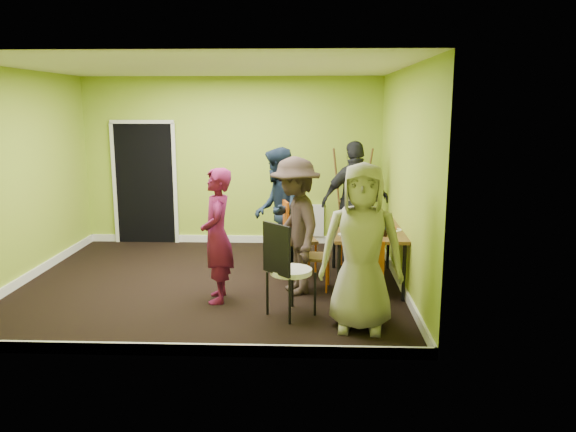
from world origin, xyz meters
The scene contains 28 objects.
ground centered at (0.00, 0.00, 0.00)m, with size 5.00×5.00×0.00m, color black.
room_walls centered at (-0.02, 0.04, 0.99)m, with size 5.04×4.54×2.82m.
dining_table centered at (2.05, 0.05, 0.70)m, with size 0.90×1.50×0.75m.
chair_left_far centered at (1.08, 0.40, 0.59)m, with size 0.53×0.53×1.06m.
chair_left_near centered at (1.30, -0.19, 0.51)m, with size 0.42×0.42×0.91m.
chair_back_end centered at (2.04, 1.14, 0.67)m, with size 0.52×0.56×0.95m.
chair_front_end centered at (1.90, -1.27, 0.51)m, with size 0.46×0.46×0.91m.
chair_bentwood centered at (1.04, -1.20, 0.60)m, with size 0.59×0.59×1.08m.
easel centered at (2.00, 2.02, 0.82)m, with size 0.66×0.62×1.66m.
plate_near_left centered at (1.75, 0.52, 0.76)m, with size 0.27×0.27×0.01m, color white.
plate_near_right centered at (1.76, -0.36, 0.76)m, with size 0.22×0.22×0.01m, color white.
plate_far_back centered at (2.09, 0.63, 0.76)m, with size 0.23×0.23×0.01m, color white.
plate_far_front centered at (1.98, -0.45, 0.76)m, with size 0.25×0.25×0.01m, color white.
plate_wall_back centered at (2.23, 0.12, 0.76)m, with size 0.22×0.22×0.01m, color white.
plate_wall_front centered at (2.35, -0.07, 0.76)m, with size 0.27×0.27×0.01m, color white.
thermos centered at (2.08, 0.14, 0.86)m, with size 0.07×0.07×0.22m, color white.
blue_bottle centered at (2.24, -0.30, 0.85)m, with size 0.07×0.07×0.20m, color #1748AC.
orange_bottle centered at (1.95, 0.29, 0.79)m, with size 0.03×0.03×0.09m, color #D35913.
glass_mid centered at (1.96, 0.30, 0.79)m, with size 0.06×0.06×0.09m, color black.
glass_back centered at (2.09, 0.41, 0.80)m, with size 0.07×0.07×0.10m, color black.
glass_front centered at (2.22, -0.41, 0.80)m, with size 0.07×0.07×0.09m, color black.
cup_a centered at (1.91, -0.05, 0.80)m, with size 0.12×0.12×0.09m, color white.
cup_b centered at (2.15, 0.08, 0.80)m, with size 0.11×0.11×0.10m, color white.
person_standing centered at (0.20, -0.69, 0.81)m, with size 0.59×0.39×1.61m, color #60103C.
person_left_far centered at (0.86, 0.55, 0.88)m, with size 0.86×0.67×1.76m, color black.
person_left_near centered at (1.13, -0.36, 0.86)m, with size 1.11×0.64×1.72m, color #2D211E.
person_back_end centered at (2.00, 1.23, 0.91)m, with size 1.06×0.44×1.81m, color black.
person_front_end centered at (1.84, -1.51, 0.89)m, with size 0.87×0.56×1.77m, color gray.
Camera 1 is at (1.29, -7.16, 2.33)m, focal length 35.00 mm.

